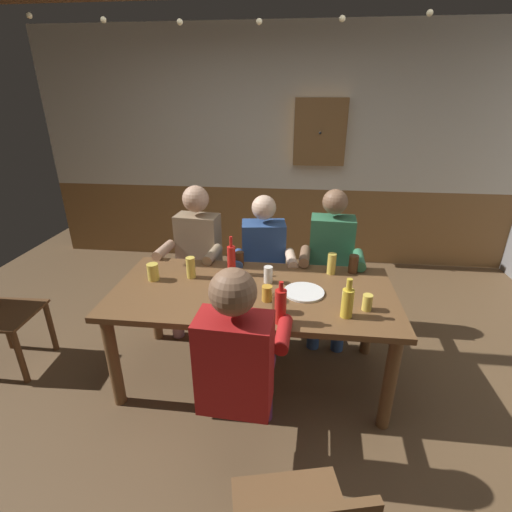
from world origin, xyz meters
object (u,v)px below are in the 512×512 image
(table_candle, at_px, (223,278))
(pint_glass_1, at_px, (367,302))
(pint_glass_5, at_px, (267,293))
(dining_table, at_px, (253,302))
(person_0, at_px, (196,252))
(wall_dart_cabinet, at_px, (320,132))
(pint_glass_3, at_px, (353,264))
(bottle_0, at_px, (231,260))
(pint_glass_2, at_px, (278,303))
(pint_glass_0, at_px, (332,264))
(person_3, at_px, (238,360))
(plate_0, at_px, (304,292))
(pint_glass_8, at_px, (191,268))
(pint_glass_7, at_px, (153,272))
(pint_glass_4, at_px, (240,259))
(bottle_2, at_px, (347,302))
(bottle_1, at_px, (281,306))
(pint_glass_6, at_px, (268,275))
(person_1, at_px, (264,259))
(person_2, at_px, (331,259))

(table_candle, relative_size, pint_glass_1, 0.78)
(pint_glass_5, bearing_deg, table_candle, 148.03)
(dining_table, bearing_deg, person_0, 130.59)
(person_0, distance_m, wall_dart_cabinet, 1.98)
(dining_table, height_order, pint_glass_3, pint_glass_3)
(bottle_0, height_order, pint_glass_2, bottle_0)
(pint_glass_2, bearing_deg, pint_glass_0, 57.93)
(person_0, relative_size, person_3, 1.01)
(plate_0, bearing_deg, pint_glass_8, 169.89)
(pint_glass_5, height_order, pint_glass_7, pint_glass_7)
(pint_glass_4, bearing_deg, pint_glass_8, -141.91)
(wall_dart_cabinet, bearing_deg, bottle_2, -87.41)
(bottle_2, distance_m, wall_dart_cabinet, 2.48)
(bottle_1, relative_size, pint_glass_8, 1.70)
(person_0, xyz_separation_m, person_3, (0.58, -1.35, -0.01))
(bottle_0, bearing_deg, pint_glass_6, -20.16)
(bottle_0, bearing_deg, pint_glass_0, 7.19)
(table_candle, relative_size, wall_dart_cabinet, 0.11)
(person_1, height_order, pint_glass_3, person_1)
(bottle_1, height_order, pint_glass_3, bottle_1)
(bottle_1, distance_m, bottle_2, 0.40)
(dining_table, distance_m, pint_glass_1, 0.75)
(bottle_1, xyz_separation_m, pint_glass_2, (-0.02, 0.11, -0.05))
(person_0, distance_m, pint_glass_4, 0.52)
(pint_glass_2, bearing_deg, pint_glass_7, 159.98)
(dining_table, bearing_deg, pint_glass_7, 174.31)
(pint_glass_0, distance_m, pint_glass_8, 1.02)
(person_3, xyz_separation_m, pint_glass_8, (-0.47, 0.81, 0.12))
(pint_glass_3, bearing_deg, pint_glass_6, -159.57)
(bottle_1, xyz_separation_m, pint_glass_4, (-0.35, 0.75, -0.06))
(person_2, bearing_deg, pint_glass_2, 70.80)
(person_0, xyz_separation_m, bottle_2, (1.17, -0.93, 0.13))
(person_1, height_order, pint_glass_1, person_1)
(bottle_0, bearing_deg, pint_glass_5, -50.49)
(person_3, distance_m, table_candle, 0.79)
(pint_glass_2, relative_size, pint_glass_5, 1.17)
(bottle_2, height_order, pint_glass_0, bottle_2)
(pint_glass_2, distance_m, pint_glass_7, 0.96)
(pint_glass_2, relative_size, pint_glass_7, 0.98)
(person_1, bearing_deg, plate_0, 108.58)
(bottle_2, relative_size, wall_dart_cabinet, 0.36)
(table_candle, xyz_separation_m, pint_glass_7, (-0.50, -0.01, 0.02))
(pint_glass_4, bearing_deg, pint_glass_0, -5.79)
(person_3, bearing_deg, person_0, 116.59)
(table_candle, xyz_separation_m, pint_glass_6, (0.31, 0.05, 0.02))
(table_candle, relative_size, pint_glass_0, 0.51)
(pint_glass_5, distance_m, pint_glass_8, 0.63)
(person_3, height_order, pint_glass_5, person_3)
(person_0, bearing_deg, pint_glass_2, 135.05)
(person_1, xyz_separation_m, pint_glass_4, (-0.16, -0.29, 0.12))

